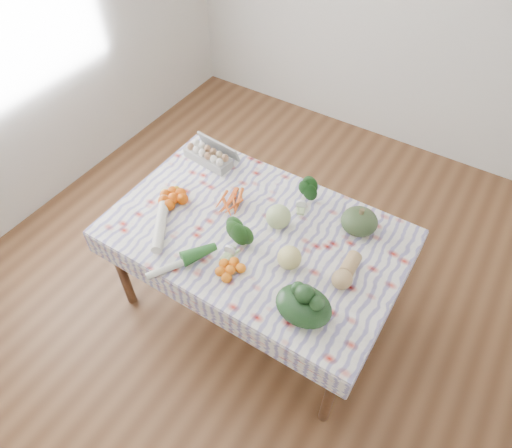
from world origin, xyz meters
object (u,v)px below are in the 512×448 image
object	(u,v)px
dining_table	(256,240)
kabocha_squash	(359,221)
butternut_squash	(347,270)
grapefruit	(289,258)
cabbage	(278,217)
egg_carton	(208,156)

from	to	relation	value
dining_table	kabocha_squash	xyz separation A→B (m)	(0.48, 0.32, 0.15)
kabocha_squash	butternut_squash	xyz separation A→B (m)	(0.08, -0.33, -0.01)
kabocha_squash	grapefruit	distance (m)	0.48
dining_table	cabbage	world-z (taller)	cabbage
dining_table	butternut_squash	bearing A→B (deg)	-1.45
dining_table	grapefruit	world-z (taller)	grapefruit
dining_table	egg_carton	xyz separation A→B (m)	(-0.58, 0.34, 0.13)
grapefruit	egg_carton	bearing A→B (deg)	152.24
kabocha_squash	cabbage	xyz separation A→B (m)	(-0.40, -0.22, 0.00)
dining_table	kabocha_squash	distance (m)	0.60
kabocha_squash	butternut_squash	size ratio (longest dim) A/B	0.90
egg_carton	cabbage	size ratio (longest dim) A/B	2.30
cabbage	butternut_squash	size ratio (longest dim) A/B	0.62
dining_table	butternut_squash	xyz separation A→B (m)	(0.56, -0.01, 0.14)
butternut_squash	grapefruit	size ratio (longest dim) A/B	1.79
cabbage	egg_carton	bearing A→B (deg)	160.33
kabocha_squash	cabbage	bearing A→B (deg)	-151.63
cabbage	kabocha_squash	bearing A→B (deg)	28.37
egg_carton	dining_table	bearing A→B (deg)	-24.34
egg_carton	cabbage	distance (m)	0.71
dining_table	butternut_squash	size ratio (longest dim) A/B	6.97
egg_carton	kabocha_squash	size ratio (longest dim) A/B	1.60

